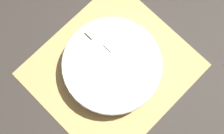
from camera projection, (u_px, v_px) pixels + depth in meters
The scene contains 3 objects.
ground_plane at pixel (112, 69), 0.96m from camera, with size 6.00×6.00×0.00m, color #2D2823.
bamboo_mat_center at pixel (112, 69), 0.96m from camera, with size 0.45×0.42×0.01m.
fruit_salad_bowl at pixel (112, 66), 0.92m from camera, with size 0.29×0.29×0.08m.
Camera 1 is at (-0.15, -0.15, 0.94)m, focal length 50.00 mm.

